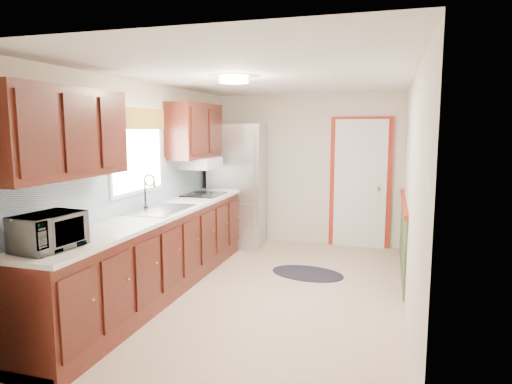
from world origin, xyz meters
The scene contains 8 objects.
room_shell centered at (0.00, 0.00, 1.20)m, with size 3.20×5.20×2.52m.
kitchen_run centered at (-1.24, -0.29, 0.81)m, with size 0.63×4.00×2.20m.
back_wall_trim centered at (0.99, 2.21, 0.89)m, with size 1.12×2.30×2.08m.
ceiling_fixture centered at (-0.30, -0.20, 2.36)m, with size 0.30×0.30×0.06m, color #FFD88C.
microwave centered at (-1.20, -1.95, 1.11)m, with size 0.50×0.28×0.34m, color white.
refrigerator centered at (-1.02, 2.05, 0.96)m, with size 0.88×0.84×1.93m.
rug centered at (0.32, 0.86, 0.01)m, with size 0.95×0.61×0.01m, color black.
cooktop centered at (-1.19, 1.05, 0.95)m, with size 0.48×0.58×0.02m, color black.
Camera 1 is at (1.29, -4.77, 1.86)m, focal length 32.00 mm.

